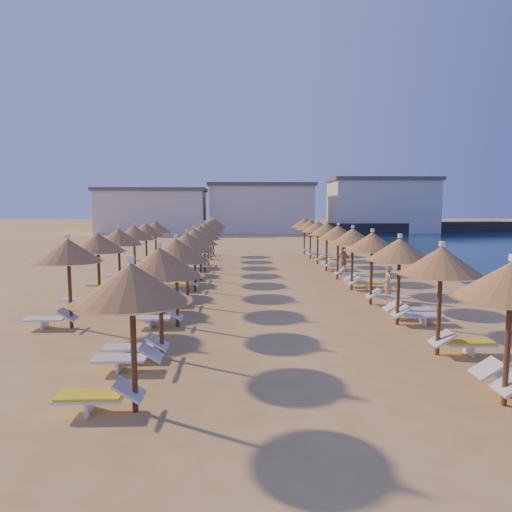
{
  "coord_description": "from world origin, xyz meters",
  "views": [
    {
      "loc": [
        -1.9,
        -21.28,
        4.17
      ],
      "look_at": [
        -0.91,
        4.0,
        1.3
      ],
      "focal_mm": 32.0,
      "sensor_mm": 36.0,
      "label": 1
    }
  ],
  "objects_px": {
    "parasol_row_west": "(197,235)",
    "parasol_row_east": "(345,235)",
    "jetty": "(424,227)",
    "beachgoer_c": "(343,261)",
    "beachgoer_a": "(388,283)"
  },
  "relations": [
    {
      "from": "jetty",
      "to": "beachgoer_c",
      "type": "height_order",
      "value": "beachgoer_c"
    },
    {
      "from": "beachgoer_c",
      "to": "jetty",
      "type": "bearing_deg",
      "value": 119.75
    },
    {
      "from": "parasol_row_west",
      "to": "parasol_row_east",
      "type": "bearing_deg",
      "value": 0.0
    },
    {
      "from": "jetty",
      "to": "parasol_row_east",
      "type": "xyz_separation_m",
      "value": [
        -22.17,
        -43.6,
        1.84
      ]
    },
    {
      "from": "parasol_row_east",
      "to": "beachgoer_a",
      "type": "xyz_separation_m",
      "value": [
        0.97,
        -4.05,
        -1.83
      ]
    },
    {
      "from": "parasol_row_east",
      "to": "parasol_row_west",
      "type": "bearing_deg",
      "value": 180.0
    },
    {
      "from": "parasol_row_west",
      "to": "beachgoer_c",
      "type": "height_order",
      "value": "parasol_row_west"
    },
    {
      "from": "parasol_row_east",
      "to": "beachgoer_a",
      "type": "height_order",
      "value": "parasol_row_east"
    },
    {
      "from": "beachgoer_c",
      "to": "parasol_row_west",
      "type": "bearing_deg",
      "value": -100.7
    },
    {
      "from": "jetty",
      "to": "beachgoer_a",
      "type": "height_order",
      "value": "beachgoer_a"
    },
    {
      "from": "parasol_row_east",
      "to": "parasol_row_west",
      "type": "distance_m",
      "value": 7.62
    },
    {
      "from": "parasol_row_east",
      "to": "parasol_row_west",
      "type": "height_order",
      "value": "same"
    },
    {
      "from": "jetty",
      "to": "beachgoer_a",
      "type": "distance_m",
      "value": 52.16
    },
    {
      "from": "jetty",
      "to": "parasol_row_west",
      "type": "height_order",
      "value": "parasol_row_west"
    },
    {
      "from": "jetty",
      "to": "parasol_row_east",
      "type": "relative_size",
      "value": 0.96
    }
  ]
}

